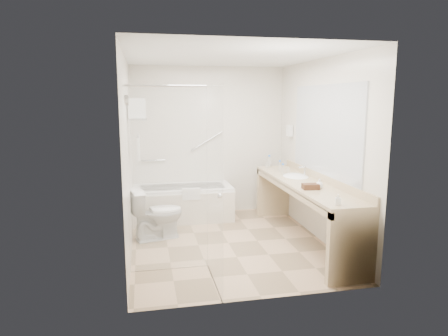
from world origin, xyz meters
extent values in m
plane|color=tan|center=(0.00, 0.00, 0.00)|extent=(3.20, 3.20, 0.00)
cube|color=silver|center=(0.00, 0.00, 2.50)|extent=(2.60, 3.20, 0.10)
cube|color=beige|center=(0.00, 1.60, 1.25)|extent=(2.60, 0.10, 2.50)
cube|color=beige|center=(0.00, -1.60, 1.25)|extent=(2.60, 0.10, 2.50)
cube|color=beige|center=(-1.30, 0.00, 1.25)|extent=(0.10, 3.20, 2.50)
cube|color=beige|center=(1.30, 0.00, 1.25)|extent=(0.10, 3.20, 2.50)
cube|color=white|center=(-0.50, 1.25, 0.28)|extent=(1.60, 0.70, 0.55)
cube|color=beige|center=(-0.50, 0.89, 0.25)|extent=(1.60, 0.02, 0.50)
cube|color=silver|center=(-0.40, 0.90, 0.50)|extent=(0.28, 0.06, 0.18)
cylinder|color=silver|center=(-0.95, 1.56, 0.95)|extent=(0.40, 0.03, 0.03)
cylinder|color=silver|center=(-0.05, 1.56, 1.25)|extent=(0.53, 0.03, 0.33)
cube|color=silver|center=(-0.85, -0.70, 1.05)|extent=(0.90, 0.01, 2.10)
cube|color=silver|center=(-0.40, -1.15, 1.05)|extent=(0.02, 0.90, 2.10)
cylinder|color=silver|center=(-0.85, -0.70, 2.10)|extent=(0.90, 0.02, 0.02)
sphere|color=silver|center=(-0.37, -1.30, 1.00)|extent=(0.05, 0.05, 0.05)
cylinder|color=silver|center=(-1.25, -1.15, 1.95)|extent=(0.04, 0.10, 0.10)
cube|color=silver|center=(-1.17, 0.35, 1.70)|extent=(0.24, 0.55, 0.02)
cylinder|color=silver|center=(-1.17, 0.35, 1.48)|extent=(0.02, 0.55, 0.02)
cube|color=silver|center=(-1.17, 0.35, 1.32)|extent=(0.03, 0.42, 0.32)
cube|color=silver|center=(-1.17, 0.35, 1.76)|extent=(0.22, 0.40, 0.08)
cube|color=silver|center=(-1.17, 0.35, 1.84)|extent=(0.22, 0.40, 0.08)
cube|color=silver|center=(-1.17, 0.35, 1.93)|extent=(0.22, 0.40, 0.08)
cube|color=tan|center=(1.02, -0.15, 0.82)|extent=(0.55, 2.70, 0.05)
cube|color=tan|center=(1.29, -0.15, 0.90)|extent=(0.03, 2.70, 0.10)
cube|color=tan|center=(0.77, -0.15, 0.77)|extent=(0.04, 2.70, 0.08)
cube|color=tan|center=(1.02, -1.46, 0.40)|extent=(0.55, 0.08, 0.80)
cube|color=tan|center=(1.02, 1.16, 0.40)|extent=(0.55, 0.08, 0.80)
ellipsoid|color=white|center=(1.05, 0.25, 0.82)|extent=(0.40, 0.52, 0.14)
cylinder|color=silver|center=(1.20, 0.25, 0.93)|extent=(0.03, 0.03, 0.14)
cube|color=#B6BCC3|center=(1.29, -0.15, 1.55)|extent=(0.02, 2.00, 1.20)
cube|color=silver|center=(1.25, 1.05, 1.45)|extent=(0.08, 0.10, 0.18)
imported|color=white|center=(-0.95, 0.39, 0.36)|extent=(0.82, 0.58, 0.72)
cube|color=#4F2E1C|center=(0.92, -0.58, 0.88)|extent=(0.22, 0.16, 0.07)
imported|color=silver|center=(0.90, -1.35, 0.88)|extent=(0.09, 0.13, 0.05)
imported|color=silver|center=(1.05, -0.57, 0.90)|extent=(0.11, 0.13, 0.10)
cylinder|color=silver|center=(0.90, 1.01, 0.94)|extent=(0.07, 0.07, 0.19)
cylinder|color=blue|center=(0.90, 1.01, 1.05)|extent=(0.04, 0.04, 0.03)
cylinder|color=silver|center=(0.91, 0.39, 0.92)|extent=(0.05, 0.05, 0.15)
cylinder|color=blue|center=(0.91, 0.39, 1.01)|extent=(0.03, 0.03, 0.02)
cylinder|color=silver|center=(0.95, 0.63, 0.93)|extent=(0.06, 0.06, 0.16)
cylinder|color=blue|center=(0.95, 0.63, 1.02)|extent=(0.03, 0.03, 0.02)
cylinder|color=silver|center=(1.04, 0.53, 0.89)|extent=(0.08, 0.08, 0.09)
cylinder|color=silver|center=(0.86, 1.01, 0.89)|extent=(0.08, 0.08, 0.08)
camera|label=1|loc=(-1.11, -5.13, 1.96)|focal=32.00mm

